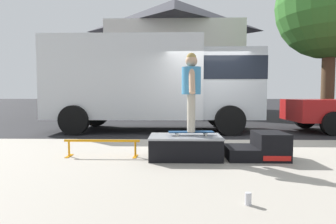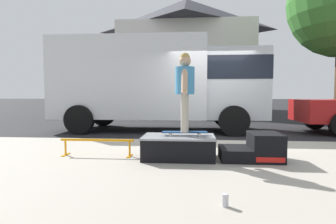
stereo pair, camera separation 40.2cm
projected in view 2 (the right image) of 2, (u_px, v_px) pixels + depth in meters
ground_plane at (214, 142)px, 7.28m from camera, size 140.00×140.00×0.00m
sidewalk_slab at (229, 170)px, 4.30m from camera, size 50.00×5.00×0.12m
skate_box at (179, 146)px, 4.83m from camera, size 1.23×0.77×0.39m
kicker_ramp at (256, 149)px, 4.72m from camera, size 1.00×0.70×0.46m
grind_rail at (97, 143)px, 5.04m from camera, size 1.35×0.28×0.31m
skateboard at (185, 132)px, 4.86m from camera, size 0.79×0.25×0.07m
skater_kid at (185, 85)px, 4.81m from camera, size 0.33×0.70×1.36m
soda_can at (225, 200)px, 2.76m from camera, size 0.07×0.07×0.13m
box_truck at (160, 80)px, 9.51m from camera, size 6.91×2.63×3.05m
house_behind at (186, 55)px, 21.20m from camera, size 9.54×8.23×8.40m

